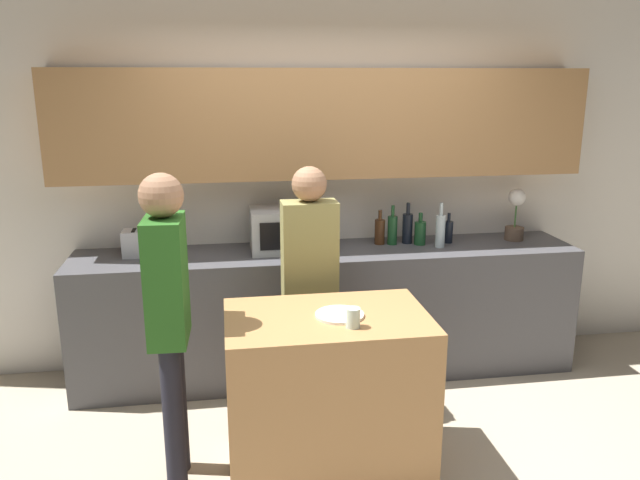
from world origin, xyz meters
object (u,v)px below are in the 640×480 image
at_px(potted_plant, 516,214).
at_px(toaster, 142,243).
at_px(bottle_3, 420,232).
at_px(person_left, 310,272).
at_px(person_center, 168,305).
at_px(bottle_5, 448,231).
at_px(plate_on_island, 340,315).
at_px(bottle_2, 407,228).
at_px(cup_0, 353,318).
at_px(microwave, 287,229).
at_px(bottle_1, 392,230).
at_px(bottle_4, 440,230).
at_px(bottle_0, 380,231).

bearing_deg(potted_plant, toaster, 180.00).
distance_m(potted_plant, bottle_3, 0.76).
xyz_separation_m(person_left, person_center, (-0.81, -0.58, 0.05)).
relative_size(potted_plant, bottle_3, 1.66).
bearing_deg(bottle_5, plate_on_island, -129.98).
height_order(bottle_2, person_left, person_left).
distance_m(toaster, bottle_3, 1.99).
bearing_deg(plate_on_island, cup_0, -76.18).
distance_m(microwave, bottle_1, 0.78).
xyz_separation_m(bottle_2, plate_on_island, (-0.76, -1.31, -0.13)).
bearing_deg(plate_on_island, bottle_3, 56.13).
bearing_deg(person_center, cup_0, 79.50).
xyz_separation_m(microwave, bottle_2, (0.90, 0.04, -0.03)).
distance_m(potted_plant, bottle_5, 0.54).
bearing_deg(bottle_4, person_left, -152.86).
xyz_separation_m(microwave, person_left, (0.07, -0.64, -0.12)).
bearing_deg(bottle_5, bottle_2, 172.86).
bearing_deg(person_left, cup_0, 97.17).
bearing_deg(cup_0, bottle_4, 54.98).
distance_m(bottle_1, bottle_4, 0.35).
bearing_deg(bottle_2, bottle_1, -171.21).
height_order(potted_plant, person_left, person_left).
bearing_deg(bottle_2, bottle_3, -34.66).
height_order(bottle_2, person_center, person_center).
bearing_deg(person_left, bottle_2, -141.60).
height_order(toaster, bottle_5, bottle_5).
xyz_separation_m(bottle_1, person_left, (-0.71, -0.66, -0.09)).
distance_m(bottle_2, plate_on_island, 1.52).
xyz_separation_m(toaster, cup_0, (1.19, -1.42, -0.06)).
distance_m(potted_plant, person_center, 2.76).
height_order(potted_plant, cup_0, potted_plant).
bearing_deg(bottle_1, bottle_5, -2.63).
bearing_deg(toaster, bottle_0, 1.48).
relative_size(toaster, plate_on_island, 1.00).
height_order(bottle_2, cup_0, bottle_2).
distance_m(toaster, bottle_0, 1.70).
bearing_deg(person_left, bottle_3, -146.49).
bearing_deg(potted_plant, person_center, -153.80).
distance_m(plate_on_island, person_left, 0.63).
bearing_deg(bottle_0, bottle_3, -11.51).
xyz_separation_m(bottle_3, cup_0, (-0.80, -1.41, -0.06)).
height_order(bottle_1, bottle_2, bottle_2).
relative_size(toaster, person_center, 0.15).
distance_m(potted_plant, bottle_1, 0.95).
bearing_deg(potted_plant, bottle_5, 179.76).
bearing_deg(bottle_4, toaster, 177.08).
bearing_deg(person_left, plate_on_island, 95.67).
xyz_separation_m(bottle_2, bottle_5, (0.30, -0.04, -0.03)).
bearing_deg(cup_0, person_left, 97.98).
relative_size(microwave, person_center, 0.31).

